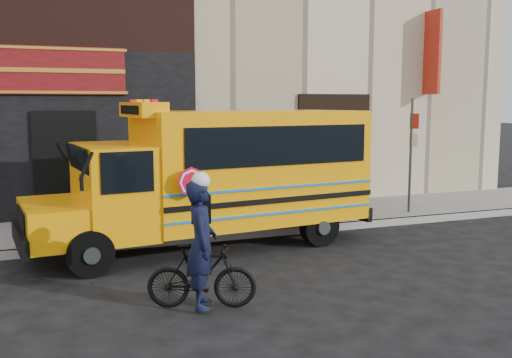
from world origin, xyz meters
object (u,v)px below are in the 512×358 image
at_px(cyclist, 202,247).
at_px(bicycle, 202,276).
at_px(sign_pole, 411,152).
at_px(school_bus, 221,172).

bearing_deg(cyclist, bicycle, 4.61).
bearing_deg(bicycle, sign_pole, -36.50).
distance_m(sign_pole, bicycle, 8.02).
distance_m(school_bus, sign_pole, 5.39).
relative_size(bicycle, cyclist, 0.86).
relative_size(sign_pole, cyclist, 1.67).
relative_size(school_bus, bicycle, 4.57).
xyz_separation_m(sign_pole, cyclist, (-6.64, -4.44, -0.77)).
height_order(school_bus, cyclist, school_bus).
bearing_deg(cyclist, sign_pole, -41.33).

